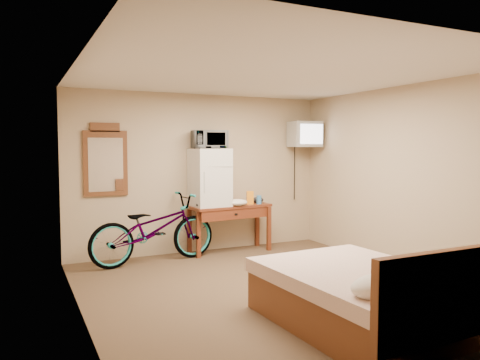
# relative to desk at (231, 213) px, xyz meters

# --- Properties ---
(room) EXTENTS (4.60, 4.64, 2.50)m
(room) POSITION_rel_desk_xyz_m (-0.40, -2.00, 0.62)
(room) COLOR #473723
(room) RESTS_ON ground
(desk) EXTENTS (1.36, 0.63, 0.75)m
(desk) POSITION_rel_desk_xyz_m (0.00, 0.00, 0.00)
(desk) COLOR maroon
(desk) RESTS_ON floor
(mini_fridge) EXTENTS (0.57, 0.55, 0.89)m
(mini_fridge) POSITION_rel_desk_xyz_m (-0.34, 0.04, 0.57)
(mini_fridge) COLOR white
(mini_fridge) RESTS_ON desk
(microwave) EXTENTS (0.53, 0.38, 0.28)m
(microwave) POSITION_rel_desk_xyz_m (-0.34, 0.04, 1.16)
(microwave) COLOR white
(microwave) RESTS_ON mini_fridge
(snack_bag) EXTENTS (0.12, 0.09, 0.21)m
(snack_bag) POSITION_rel_desk_xyz_m (0.33, -0.04, 0.23)
(snack_bag) COLOR orange
(snack_bag) RESTS_ON desk
(blue_cup) EXTENTS (0.08, 0.08, 0.14)m
(blue_cup) POSITION_rel_desk_xyz_m (0.48, -0.07, 0.19)
(blue_cup) COLOR #3B83CB
(blue_cup) RESTS_ON desk
(cloth_cream) EXTENTS (0.34, 0.26, 0.10)m
(cloth_cream) POSITION_rel_desk_xyz_m (0.05, -0.12, 0.18)
(cloth_cream) COLOR white
(cloth_cream) RESTS_ON desk
(cloth_dark_a) EXTENTS (0.24, 0.18, 0.09)m
(cloth_dark_a) POSITION_rel_desk_xyz_m (-0.50, -0.10, 0.17)
(cloth_dark_a) COLOR black
(cloth_dark_a) RESTS_ON desk
(cloth_dark_b) EXTENTS (0.20, 0.16, 0.09)m
(cloth_dark_b) POSITION_rel_desk_xyz_m (0.54, 0.11, 0.17)
(cloth_dark_b) COLOR black
(cloth_dark_b) RESTS_ON desk
(crt_television) EXTENTS (0.54, 0.61, 0.43)m
(crt_television) POSITION_rel_desk_xyz_m (1.40, 0.02, 1.26)
(crt_television) COLOR black
(crt_television) RESTS_ON room
(wall_mirror) EXTENTS (0.63, 0.04, 1.06)m
(wall_mirror) POSITION_rel_desk_xyz_m (-1.87, 0.27, 0.84)
(wall_mirror) COLOR #5C311A
(wall_mirror) RESTS_ON room
(bicycle) EXTENTS (1.96, 0.89, 0.99)m
(bicycle) POSITION_rel_desk_xyz_m (-1.29, -0.16, -0.13)
(bicycle) COLOR black
(bicycle) RESTS_ON floor
(bed) EXTENTS (1.49, 1.96, 0.90)m
(bed) POSITION_rel_desk_xyz_m (-0.19, -3.38, -0.33)
(bed) COLOR #5C311A
(bed) RESTS_ON floor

